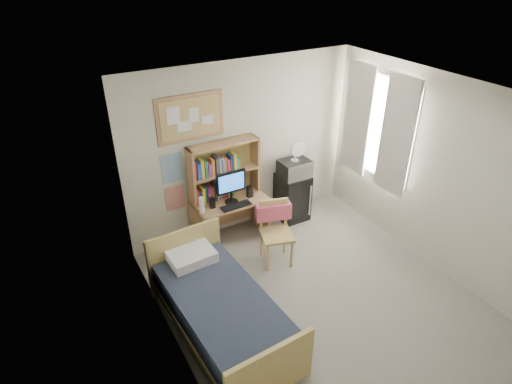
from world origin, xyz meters
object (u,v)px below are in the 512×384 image
bed (222,315)px  speaker_left (212,203)px  speaker_right (250,192)px  desk_fan (295,151)px  bulletin_board (190,118)px  monitor (231,188)px  mini_fridge (292,197)px  microwave (294,168)px  desk (230,220)px  desk_chair (277,235)px

bed → speaker_left: (0.60, 1.53, 0.49)m
speaker_right → desk_fan: size_ratio=0.58×
bulletin_board → monitor: bearing=-40.8°
monitor → speaker_right: size_ratio=2.66×
mini_fridge → microwave: microwave is taller
bulletin_board → monitor: 1.13m
desk → desk_chair: 0.87m
desk_fan → microwave: bearing=0.0°
bulletin_board → monitor: bulletin_board is taller
bulletin_board → desk_chair: (0.71, -1.09, -1.46)m
monitor → speaker_right: 0.33m
mini_fridge → bulletin_board: bearing=170.9°
bulletin_board → speaker_left: bearing=-74.2°
bed → microwave: (2.03, 1.61, 0.64)m
desk_chair → desk_fan: desk_fan is taller
microwave → desk_fan: (0.00, 0.00, 0.29)m
monitor → speaker_right: bearing=-0.0°
speaker_left → speaker_right: 0.60m
mini_fridge → speaker_left: (-1.43, -0.10, 0.37)m
mini_fridge → microwave: bearing=-90.0°
desk_fan → speaker_right: bearing=-174.8°
microwave → bed: bearing=-141.6°
desk → speaker_right: 0.53m
desk → desk_chair: (0.31, -0.81, 0.12)m
bulletin_board → monitor: size_ratio=1.97×
desk → monitor: monitor is taller
monitor → desk_fan: 1.17m
bulletin_board → speaker_left: 1.22m
bed → speaker_right: bearing=49.0°
bulletin_board → desk: size_ratio=0.87×
bulletin_board → desk_fan: (1.53, -0.26, -0.73)m
mini_fridge → speaker_left: bearing=-175.9°
monitor → bulletin_board: bearing=138.6°
monitor → speaker_right: (0.30, 0.00, -0.15)m
desk_chair → monitor: (-0.31, 0.75, 0.46)m
bulletin_board → mini_fridge: 2.18m
desk → speaker_left: bearing=-168.7°
speaker_left → speaker_right: size_ratio=0.88×
speaker_left → monitor: bearing=-0.0°
mini_fridge → speaker_right: speaker_right is taller
desk → microwave: 1.27m
mini_fridge → bed: bearing=-141.3°
bulletin_board → microwave: bulletin_board is taller
monitor → desk: bearing=90.0°
speaker_left → mini_fridge: bearing=3.5°
bed → monitor: size_ratio=4.00×
speaker_right → microwave: 0.85m
speaker_left → desk_fan: 1.50m
desk_chair → mini_fridge: 1.18m
desk_chair → speaker_left: size_ratio=5.84×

